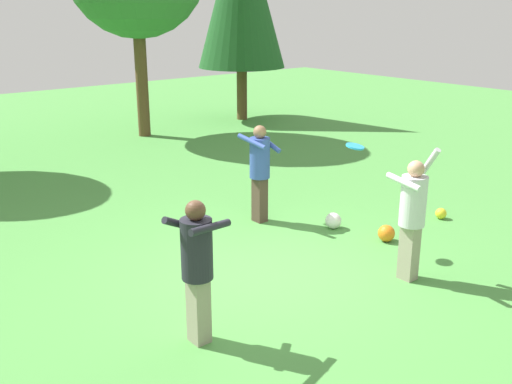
# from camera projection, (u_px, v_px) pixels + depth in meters

# --- Properties ---
(ground_plane) EXTENTS (40.00, 40.00, 0.00)m
(ground_plane) POSITION_uv_depth(u_px,v_px,m) (259.00, 274.00, 8.16)
(ground_plane) COLOR #4C9342
(person_thrower) EXTENTS (0.55, 0.58, 1.82)m
(person_thrower) POSITION_uv_depth(u_px,v_px,m) (413.00, 210.00, 7.75)
(person_thrower) COLOR gray
(person_thrower) RESTS_ON ground_plane
(person_catcher) EXTENTS (0.57, 0.64, 1.66)m
(person_catcher) POSITION_uv_depth(u_px,v_px,m) (260.00, 165.00, 9.88)
(person_catcher) COLOR #4C382D
(person_catcher) RESTS_ON ground_plane
(person_bystander) EXTENTS (0.65, 0.59, 1.64)m
(person_bystander) POSITION_uv_depth(u_px,v_px,m) (197.00, 260.00, 6.26)
(person_bystander) COLOR gray
(person_bystander) RESTS_ON ground_plane
(frisbee) EXTENTS (0.36, 0.36, 0.07)m
(frisbee) POSITION_uv_depth(u_px,v_px,m) (355.00, 146.00, 8.56)
(frisbee) COLOR #2393D1
(ball_yellow) EXTENTS (0.19, 0.19, 0.19)m
(ball_yellow) POSITION_uv_depth(u_px,v_px,m) (441.00, 213.00, 10.26)
(ball_yellow) COLOR yellow
(ball_yellow) RESTS_ON ground_plane
(ball_orange) EXTENTS (0.27, 0.27, 0.27)m
(ball_orange) POSITION_uv_depth(u_px,v_px,m) (386.00, 233.00, 9.27)
(ball_orange) COLOR orange
(ball_orange) RESTS_ON ground_plane
(ball_white) EXTENTS (0.27, 0.27, 0.27)m
(ball_white) POSITION_uv_depth(u_px,v_px,m) (333.00, 221.00, 9.80)
(ball_white) COLOR white
(ball_white) RESTS_ON ground_plane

